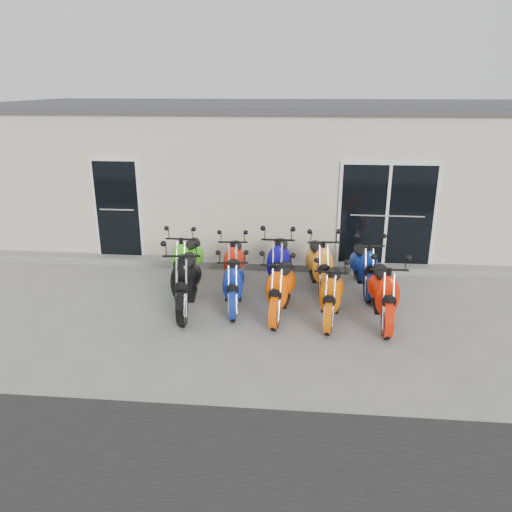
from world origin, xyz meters
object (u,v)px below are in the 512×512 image
object	(u,v)px
scooter_back_blue	(279,255)
scooter_back_red	(234,255)
scooter_front_black	(186,272)
scooter_front_orange_b	(332,286)
scooter_back_extra	(364,259)
scooter_front_blue	(233,276)
scooter_back_green	(187,253)
scooter_front_red	(384,284)
scooter_front_orange_a	(281,280)
scooter_back_yellow	(319,257)

from	to	relation	value
scooter_back_blue	scooter_back_red	bearing A→B (deg)	174.87
scooter_back_red	scooter_front_black	bearing A→B (deg)	-124.33
scooter_front_orange_b	scooter_back_extra	bearing A→B (deg)	70.20
scooter_back_blue	scooter_front_blue	bearing A→B (deg)	-128.34
scooter_front_blue	scooter_back_blue	bearing A→B (deg)	44.34
scooter_back_red	scooter_front_orange_b	bearing A→B (deg)	-40.76
scooter_front_orange_b	scooter_back_green	world-z (taller)	scooter_back_green
scooter_front_red	scooter_back_red	distance (m)	2.99
scooter_front_orange_a	scooter_back_green	world-z (taller)	scooter_back_green
scooter_front_blue	scooter_back_blue	xyz separation A→B (m)	(0.76, 0.93, 0.09)
scooter_front_black	scooter_front_red	xyz separation A→B (m)	(3.36, -0.15, -0.04)
scooter_front_black	scooter_front_orange_b	xyz separation A→B (m)	(2.51, -0.15, -0.10)
scooter_front_black	scooter_front_orange_a	bearing A→B (deg)	-7.89
scooter_front_black	scooter_back_red	distance (m)	1.38
scooter_front_blue	scooter_back_blue	world-z (taller)	scooter_back_blue
scooter_front_black	scooter_front_orange_a	world-z (taller)	scooter_front_black
scooter_front_orange_b	scooter_back_yellow	distance (m)	1.30
scooter_back_blue	scooter_back_yellow	world-z (taller)	scooter_back_blue
scooter_front_blue	scooter_back_red	size ratio (longest dim) A/B	0.96
scooter_back_red	scooter_back_yellow	xyz separation A→B (m)	(1.65, -0.06, 0.04)
scooter_back_blue	scooter_back_yellow	size ratio (longest dim) A/B	1.03
scooter_back_green	scooter_back_red	size ratio (longest dim) A/B	1.05
scooter_front_orange_a	scooter_back_blue	bearing A→B (deg)	100.40
scooter_front_black	scooter_front_orange_b	distance (m)	2.52
scooter_back_yellow	scooter_front_black	bearing A→B (deg)	-160.80
scooter_front_red	scooter_back_green	distance (m)	3.82
scooter_front_orange_a	scooter_back_extra	xyz separation A→B (m)	(1.53, 1.24, -0.01)
scooter_front_orange_a	scooter_front_red	world-z (taller)	scooter_front_red
scooter_front_blue	scooter_front_orange_a	world-z (taller)	scooter_front_orange_a
scooter_front_black	scooter_front_orange_a	distance (m)	1.66
scooter_front_red	scooter_back_red	bearing A→B (deg)	154.61
scooter_front_orange_a	scooter_back_extra	world-z (taller)	scooter_front_orange_a
scooter_front_orange_b	scooter_back_extra	xyz separation A→B (m)	(0.67, 1.34, 0.02)
scooter_front_orange_a	scooter_back_green	xyz separation A→B (m)	(-1.89, 1.19, 0.02)
scooter_front_black	scooter_front_orange_a	size ratio (longest dim) A/B	1.11
scooter_front_orange_a	scooter_back_blue	xyz separation A→B (m)	(-0.09, 1.14, 0.06)
scooter_back_green	scooter_front_orange_b	bearing A→B (deg)	-23.72
scooter_front_blue	scooter_front_orange_b	distance (m)	1.73
scooter_front_orange_a	scooter_back_red	distance (m)	1.57
scooter_front_blue	scooter_back_extra	xyz separation A→B (m)	(2.38, 1.02, 0.03)
scooter_front_red	scooter_front_orange_b	bearing A→B (deg)	-178.48
scooter_front_orange_a	scooter_back_blue	size ratio (longest dim) A/B	0.92
scooter_front_blue	scooter_back_blue	distance (m)	1.21
scooter_back_extra	scooter_front_orange_a	bearing A→B (deg)	-145.43
scooter_back_blue	scooter_front_black	bearing A→B (deg)	-144.11
scooter_front_orange_a	scooter_back_green	bearing A→B (deg)	153.75
scooter_front_orange_b	scooter_back_green	size ratio (longest dim) A/B	0.92
scooter_front_red	scooter_back_yellow	distance (m)	1.64
scooter_back_red	scooter_back_yellow	bearing A→B (deg)	-6.44
scooter_back_red	scooter_back_green	bearing A→B (deg)	178.32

